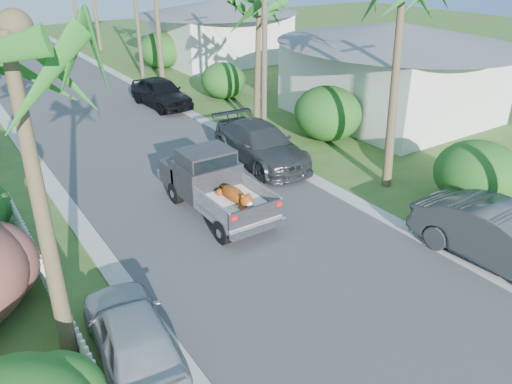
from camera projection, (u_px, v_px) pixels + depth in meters
ground at (385, 339)px, 11.47m from camera, size 120.00×120.00×0.00m
road at (75, 98)px, 30.13m from camera, size 8.00×100.00×0.02m
curb_right at (142, 87)px, 32.27m from camera, size 0.60×100.00×0.06m
pickup_truck at (211, 181)px, 16.85m from camera, size 1.98×5.12×2.06m
parked_car_rn at (503, 238)px, 13.86m from camera, size 2.15×5.19×1.67m
parked_car_rm at (261, 144)px, 20.65m from camera, size 2.59×5.60×1.58m
parked_car_rf at (161, 93)px, 28.08m from camera, size 2.18×4.85×1.62m
parked_car_ln at (132, 334)px, 10.64m from camera, size 2.03×4.12×1.35m
palm_l_a at (3, 32)px, 7.57m from camera, size 4.40×4.40×8.20m
palm_r_b at (258, 0)px, 23.37m from camera, size 4.40×4.40×7.20m
shrub_r_a at (479, 174)px, 17.02m from camera, size 2.80×3.08×2.30m
shrub_r_b at (328, 113)px, 23.04m from camera, size 3.00×3.30×2.50m
shrub_r_c at (223, 80)px, 29.70m from camera, size 2.60×2.86×2.10m
shrub_r_d at (161, 50)px, 37.31m from camera, size 3.20×3.52×2.60m
picket_fence at (51, 288)px, 12.35m from camera, size 0.10×11.00×1.00m
house_right_near at (392, 74)px, 25.97m from camera, size 8.00×9.00×4.80m
house_right_far at (219, 33)px, 39.45m from camera, size 9.00×8.00×4.60m
utility_pole_b at (264, 37)px, 21.97m from camera, size 1.60×0.26×9.00m
utility_pole_c at (136, 7)px, 33.17m from camera, size 1.60×0.26×9.00m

